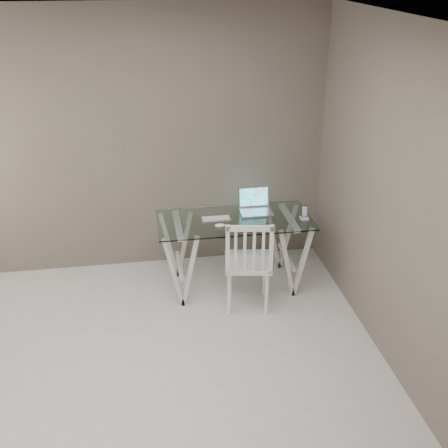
% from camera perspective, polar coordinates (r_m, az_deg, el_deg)
% --- Properties ---
extents(room, '(4.50, 4.52, 2.71)m').
position_cam_1_polar(room, '(3.53, -10.58, 2.72)').
color(room, beige).
rests_on(room, ground).
extents(desk, '(1.50, 0.70, 0.75)m').
position_cam_1_polar(desk, '(5.61, 1.02, -2.88)').
color(desk, silver).
rests_on(desk, ground).
extents(chair, '(0.49, 0.49, 0.94)m').
position_cam_1_polar(chair, '(5.19, 2.50, -3.75)').
color(chair, white).
rests_on(chair, ground).
extents(laptop, '(0.32, 0.27, 0.22)m').
position_cam_1_polar(laptop, '(5.63, 3.18, 1.88)').
color(laptop, silver).
rests_on(laptop, desk).
extents(keyboard, '(0.29, 0.12, 0.01)m').
position_cam_1_polar(keyboard, '(5.46, -0.82, 0.55)').
color(keyboard, silver).
rests_on(keyboard, desk).
extents(mouse, '(0.10, 0.06, 0.03)m').
position_cam_1_polar(mouse, '(5.29, -0.42, -0.14)').
color(mouse, white).
rests_on(mouse, desk).
extents(phone_dock, '(0.07, 0.07, 0.14)m').
position_cam_1_polar(phone_dock, '(5.50, 8.16, 0.89)').
color(phone_dock, white).
rests_on(phone_dock, desk).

